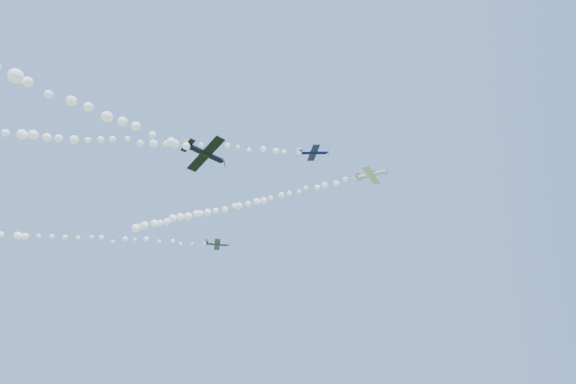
% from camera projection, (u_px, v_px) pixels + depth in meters
% --- Properties ---
extents(plane_white, '(7.80, 8.24, 2.25)m').
position_uv_depth(plane_white, '(371.00, 175.00, 107.83)').
color(plane_white, silver).
extents(smoke_trail_white, '(67.77, 21.12, 3.24)m').
position_uv_depth(smoke_trail_white, '(232.00, 207.00, 123.73)').
color(smoke_trail_white, white).
extents(plane_navy, '(6.72, 7.12, 1.81)m').
position_uv_depth(plane_navy, '(313.00, 152.00, 97.79)').
color(plane_navy, '#0E0E3E').
extents(smoke_trail_navy, '(73.07, 27.63, 2.69)m').
position_uv_depth(smoke_trail_navy, '(106.00, 140.00, 93.02)').
color(smoke_trail_navy, white).
extents(plane_grey, '(6.35, 6.69, 2.12)m').
position_uv_depth(plane_grey, '(217.00, 244.00, 119.10)').
color(plane_grey, '#323649').
extents(smoke_trail_grey, '(75.61, 31.42, 2.97)m').
position_uv_depth(smoke_trail_grey, '(34.00, 236.00, 112.70)').
color(smoke_trail_grey, white).
extents(plane_black, '(7.33, 7.09, 3.03)m').
position_uv_depth(plane_black, '(205.00, 154.00, 74.74)').
color(plane_black, black).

